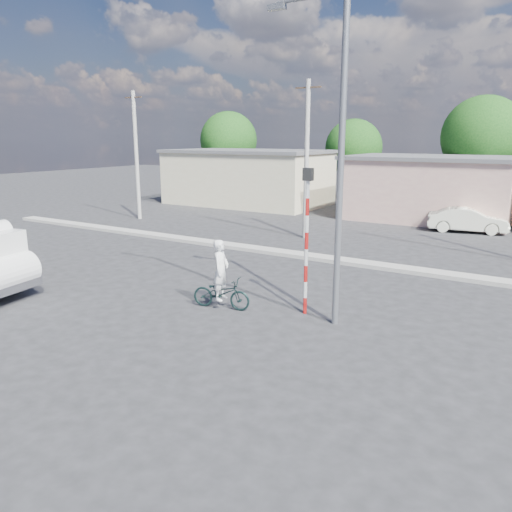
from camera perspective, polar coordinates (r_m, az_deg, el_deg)
The scene contains 10 objects.
ground_plane at distance 15.74m, azimuth -7.44°, elevation -6.00°, with size 120.00×120.00×0.00m, color #262628.
median at distance 22.23m, azimuth 5.64°, elevation 0.04°, with size 40.00×0.80×0.16m, color #99968E.
bicycle at distance 15.54m, azimuth -3.99°, elevation -4.26°, with size 0.66×1.88×0.99m, color black.
cyclist at distance 15.41m, azimuth -4.01°, elevation -2.68°, with size 0.69×0.45×1.88m, color white.
car_cream at distance 30.34m, azimuth 23.03°, elevation 3.82°, with size 1.47×4.23×1.39m, color #E9E8CB.
traffic_pole at distance 14.62m, azimuth 5.83°, elevation 3.06°, with size 0.28×0.18×4.36m.
streetlight at distance 13.72m, azimuth 9.11°, elevation 12.24°, with size 2.34×0.22×9.00m.
building_row at distance 34.61m, azimuth 17.81°, elevation 7.72°, with size 37.80×7.30×4.44m.
tree_row at distance 40.30m, azimuth 24.19°, elevation 12.00°, with size 43.62×7.43×8.42m.
utility_poles at distance 24.28m, azimuth 17.17°, elevation 10.17°, with size 35.40×0.24×8.00m.
Camera 1 is at (9.47, -11.44, 5.21)m, focal length 35.00 mm.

